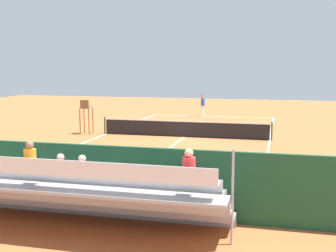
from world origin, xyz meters
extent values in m
plane|color=#BC6033|center=(0.00, 0.00, 0.00)|extent=(60.00, 60.00, 0.00)
cube|color=white|center=(0.00, -11.00, 0.00)|extent=(10.00, 0.10, 0.01)
cube|color=white|center=(0.00, 11.00, 0.00)|extent=(10.00, 0.10, 0.01)
cube|color=white|center=(-5.00, 0.00, 0.00)|extent=(0.10, 22.00, 0.01)
cube|color=white|center=(5.00, 0.00, 0.00)|extent=(0.10, 22.00, 0.01)
cube|color=white|center=(0.00, -6.05, 0.00)|extent=(7.50, 0.10, 0.01)
cube|color=white|center=(0.00, 6.05, 0.00)|extent=(7.50, 0.10, 0.01)
cube|color=white|center=(0.00, 0.00, 0.00)|extent=(0.10, 12.10, 0.01)
cube|color=white|center=(0.00, -11.00, 0.00)|extent=(0.10, 0.30, 0.01)
cube|color=black|center=(0.00, 0.00, 0.46)|extent=(10.00, 0.02, 0.91)
cube|color=white|center=(0.00, 0.00, 0.94)|extent=(10.00, 0.04, 0.06)
cylinder|color=#2D5133|center=(-5.10, 0.00, 0.54)|extent=(0.10, 0.10, 1.07)
cylinder|color=#2D5133|center=(5.10, 0.00, 0.54)|extent=(0.10, 0.10, 1.07)
cube|color=#1E4C2D|center=(0.00, 14.00, 1.00)|extent=(18.00, 0.16, 2.00)
cube|color=#9EA0A5|center=(0.00, 14.35, 0.23)|extent=(9.00, 0.10, 0.45)
cube|color=#9EA0A5|center=(0.00, 14.70, 0.41)|extent=(9.00, 0.80, 0.08)
cube|color=#9EA0A5|center=(0.00, 14.32, 0.23)|extent=(9.00, 0.04, 0.45)
cube|color=silver|center=(0.00, 14.80, 0.83)|extent=(8.60, 0.36, 0.04)
cube|color=silver|center=(0.00, 14.98, 1.03)|extent=(8.60, 0.03, 0.36)
cube|color=#9EA0A5|center=(0.00, 15.50, 0.86)|extent=(9.00, 0.80, 0.08)
cube|color=#9EA0A5|center=(0.00, 15.12, 0.68)|extent=(9.00, 0.04, 0.45)
cube|color=silver|center=(0.00, 15.60, 1.28)|extent=(8.60, 0.36, 0.04)
cube|color=silver|center=(0.00, 15.78, 1.48)|extent=(8.60, 0.03, 0.36)
cube|color=#9EA0A5|center=(0.00, 16.30, 1.31)|extent=(9.00, 0.80, 0.08)
cube|color=#9EA0A5|center=(0.00, 15.92, 1.12)|extent=(9.00, 0.04, 0.45)
cube|color=silver|center=(0.00, 16.40, 1.73)|extent=(8.60, 0.36, 0.04)
cube|color=silver|center=(0.00, 16.58, 1.93)|extent=(8.60, 0.03, 0.36)
cylinder|color=#9EA0A5|center=(-4.50, 15.50, 1.18)|extent=(0.06, 0.06, 2.35)
cube|color=#2D2D33|center=(-3.03, 14.63, 0.87)|extent=(0.32, 0.40, 0.12)
cylinder|color=orange|center=(-3.03, 14.75, 1.16)|extent=(0.30, 0.30, 0.45)
sphere|color=#8C6647|center=(-3.03, 14.75, 1.48)|extent=(0.20, 0.20, 0.20)
cube|color=#2D2D33|center=(-2.17, 14.63, 0.87)|extent=(0.32, 0.40, 0.12)
cylinder|color=#9399A3|center=(-2.17, 14.75, 1.16)|extent=(0.30, 0.30, 0.45)
sphere|color=beige|center=(-2.17, 14.75, 1.48)|extent=(0.20, 0.20, 0.20)
cube|color=#2D2D33|center=(-0.05, 15.43, 1.32)|extent=(0.32, 0.40, 0.12)
cylinder|color=purple|center=(-0.05, 15.55, 1.60)|extent=(0.30, 0.30, 0.45)
sphere|color=beige|center=(-0.05, 15.55, 1.93)|extent=(0.20, 0.20, 0.20)
cube|color=#2D2D33|center=(0.34, 16.23, 1.77)|extent=(0.32, 0.40, 0.12)
cylinder|color=orange|center=(0.34, 16.35, 2.06)|extent=(0.30, 0.30, 0.45)
sphere|color=#8C6647|center=(0.34, 16.35, 2.38)|extent=(0.20, 0.20, 0.20)
cube|color=#2D2D33|center=(-0.66, 15.43, 1.32)|extent=(0.32, 0.40, 0.12)
cylinder|color=purple|center=(-0.66, 15.55, 1.60)|extent=(0.30, 0.30, 0.45)
sphere|color=beige|center=(-0.66, 15.55, 1.93)|extent=(0.20, 0.20, 0.20)
cube|color=#2D2D33|center=(-3.65, 14.63, 0.87)|extent=(0.32, 0.40, 0.12)
cylinder|color=blue|center=(-3.65, 14.75, 1.16)|extent=(0.30, 0.30, 0.45)
sphere|color=tan|center=(-3.65, 14.75, 1.48)|extent=(0.20, 0.20, 0.20)
cube|color=#2D2D33|center=(-3.61, 16.23, 1.77)|extent=(0.32, 0.40, 0.12)
cylinder|color=red|center=(-3.61, 16.35, 2.06)|extent=(0.30, 0.30, 0.45)
sphere|color=beige|center=(-3.61, 16.35, 2.38)|extent=(0.20, 0.20, 0.20)
cylinder|color=brown|center=(5.90, -0.01, 0.80)|extent=(0.07, 0.07, 1.60)
cylinder|color=brown|center=(6.50, -0.01, 0.80)|extent=(0.07, 0.07, 1.60)
cylinder|color=brown|center=(5.90, 0.59, 0.80)|extent=(0.07, 0.07, 1.60)
cylinder|color=brown|center=(6.50, 0.59, 0.80)|extent=(0.07, 0.07, 1.60)
cube|color=brown|center=(6.20, 0.29, 1.63)|extent=(0.56, 0.56, 0.06)
cube|color=brown|center=(6.20, 0.53, 1.90)|extent=(0.56, 0.06, 0.48)
cube|color=brown|center=(5.94, 0.29, 1.78)|extent=(0.04, 0.48, 0.04)
cube|color=brown|center=(6.46, 0.29, 1.78)|extent=(0.04, 0.48, 0.04)
cube|color=#9E754C|center=(-3.09, 13.20, 0.45)|extent=(1.80, 0.40, 0.05)
cylinder|color=#9E754C|center=(-3.84, 13.20, 0.23)|extent=(0.06, 0.06, 0.45)
cylinder|color=#9E754C|center=(-2.34, 13.20, 0.23)|extent=(0.06, 0.06, 0.45)
cube|color=#9E754C|center=(-3.09, 13.38, 0.75)|extent=(1.80, 0.04, 0.36)
cube|color=black|center=(-1.49, 13.40, 0.18)|extent=(0.90, 0.36, 0.36)
cylinder|color=white|center=(0.84, -11.42, 0.42)|extent=(0.14, 0.14, 0.85)
cylinder|color=white|center=(0.84, -11.20, 0.42)|extent=(0.14, 0.14, 0.85)
cylinder|color=blue|center=(0.84, -11.31, 1.15)|extent=(0.37, 0.37, 0.60)
sphere|color=#8C6647|center=(0.84, -11.31, 1.56)|extent=(0.22, 0.22, 0.22)
cylinder|color=#8C6647|center=(0.85, -11.09, 1.65)|extent=(0.25, 0.10, 0.55)
cylinder|color=#8C6647|center=(0.83, -11.53, 1.18)|extent=(0.09, 0.09, 0.50)
cylinder|color=black|center=(1.70, -10.73, 0.01)|extent=(0.18, 0.25, 0.03)
torus|color=#D8CC4C|center=(1.54, -10.95, 0.01)|extent=(0.42, 0.42, 0.02)
cylinder|color=white|center=(1.54, -10.95, 0.01)|extent=(0.25, 0.25, 0.00)
sphere|color=#CCDB33|center=(1.47, -8.84, 0.03)|extent=(0.07, 0.07, 0.07)
sphere|color=#CCDB33|center=(3.29, -9.42, 0.03)|extent=(0.07, 0.07, 0.07)
camera|label=1|loc=(-5.54, 25.87, 4.33)|focal=47.78mm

